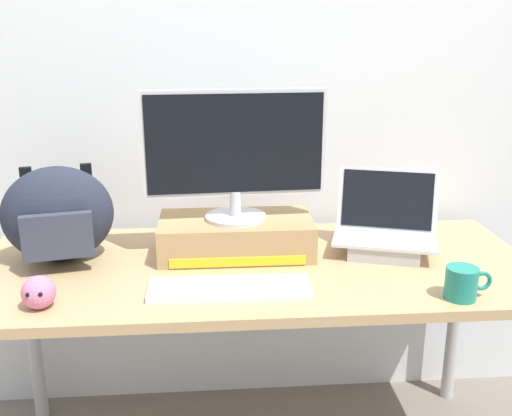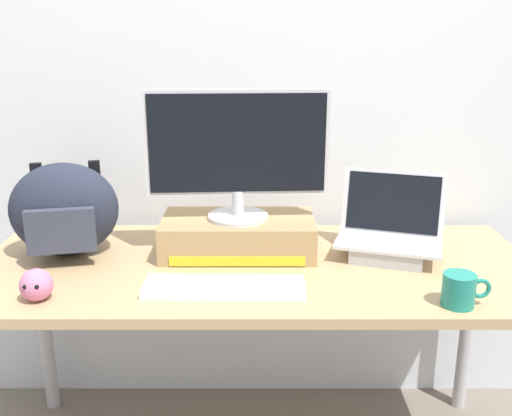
# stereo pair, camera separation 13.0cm
# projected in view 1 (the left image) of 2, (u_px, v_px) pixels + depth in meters

# --- Properties ---
(back_wall) EXTENTS (7.00, 0.10, 2.60)m
(back_wall) POSITION_uv_depth(u_px,v_px,m) (246.00, 66.00, 2.09)
(back_wall) COLOR silver
(back_wall) RESTS_ON ground
(desk) EXTENTS (1.72, 0.73, 0.73)m
(desk) POSITION_uv_depth(u_px,v_px,m) (256.00, 285.00, 1.84)
(desk) COLOR tan
(desk) RESTS_ON ground
(toner_box_yellow) EXTENTS (0.49, 0.26, 0.12)m
(toner_box_yellow) POSITION_uv_depth(u_px,v_px,m) (236.00, 236.00, 1.89)
(toner_box_yellow) COLOR #A88456
(toner_box_yellow) RESTS_ON desk
(desktop_monitor) EXTENTS (0.57, 0.19, 0.41)m
(desktop_monitor) POSITION_uv_depth(u_px,v_px,m) (235.00, 152.00, 1.81)
(desktop_monitor) COLOR silver
(desktop_monitor) RESTS_ON toner_box_yellow
(open_laptop) EXTENTS (0.37, 0.30, 0.26)m
(open_laptop) POSITION_uv_depth(u_px,v_px,m) (385.00, 237.00, 1.90)
(open_laptop) COLOR #ADADB2
(open_laptop) RESTS_ON desk
(external_keyboard) EXTENTS (0.45, 0.14, 0.02)m
(external_keyboard) POSITION_uv_depth(u_px,v_px,m) (230.00, 288.00, 1.63)
(external_keyboard) COLOR white
(external_keyboard) RESTS_ON desk
(messenger_backpack) EXTENTS (0.37, 0.30, 0.30)m
(messenger_backpack) POSITION_uv_depth(u_px,v_px,m) (58.00, 215.00, 1.80)
(messenger_backpack) COLOR #232838
(messenger_backpack) RESTS_ON desk
(coffee_mug) EXTENTS (0.13, 0.09, 0.09)m
(coffee_mug) POSITION_uv_depth(u_px,v_px,m) (462.00, 283.00, 1.58)
(coffee_mug) COLOR #1E7F70
(coffee_mug) RESTS_ON desk
(plush_toy) EXTENTS (0.09, 0.09, 0.09)m
(plush_toy) POSITION_uv_depth(u_px,v_px,m) (39.00, 292.00, 1.52)
(plush_toy) COLOR #CC7099
(plush_toy) RESTS_ON desk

